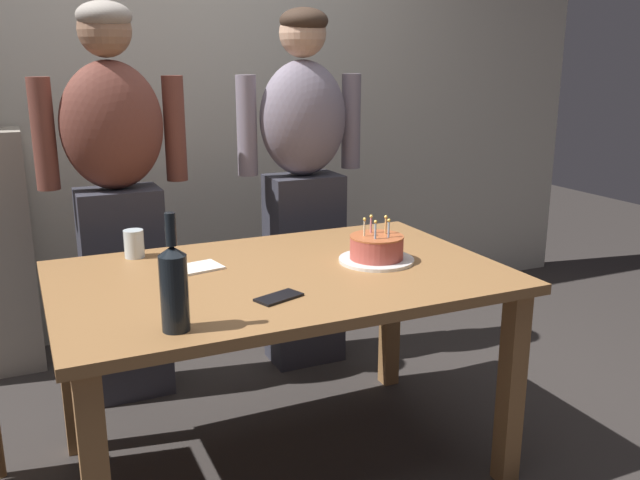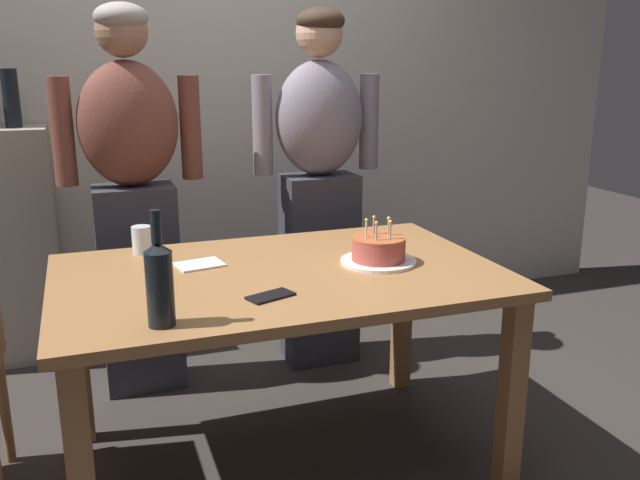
{
  "view_description": "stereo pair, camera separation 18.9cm",
  "coord_description": "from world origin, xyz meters",
  "px_view_note": "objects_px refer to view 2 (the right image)",
  "views": [
    {
      "loc": [
        -0.78,
        -2.05,
        1.44
      ],
      "look_at": [
        0.14,
        -0.01,
        0.84
      ],
      "focal_mm": 37.92,
      "sensor_mm": 36.0,
      "label": 1
    },
    {
      "loc": [
        -0.61,
        -2.12,
        1.44
      ],
      "look_at": [
        0.14,
        -0.01,
        0.84
      ],
      "focal_mm": 37.92,
      "sensor_mm": 36.0,
      "label": 2
    }
  ],
  "objects_px": {
    "person_man_bearded": "(134,197)",
    "water_glass_near": "(142,240)",
    "wine_bottle": "(160,281)",
    "person_woman_cardigan": "(319,185)",
    "cell_phone": "(271,296)",
    "napkin_stack": "(200,265)",
    "birthday_cake": "(379,251)"
  },
  "relations": [
    {
      "from": "water_glass_near",
      "to": "birthday_cake",
      "type": "bearing_deg",
      "value": -27.98
    },
    {
      "from": "napkin_stack",
      "to": "person_woman_cardigan",
      "type": "xyz_separation_m",
      "value": [
        0.68,
        0.66,
        0.13
      ]
    },
    {
      "from": "cell_phone",
      "to": "napkin_stack",
      "type": "distance_m",
      "value": 0.42
    },
    {
      "from": "napkin_stack",
      "to": "water_glass_near",
      "type": "bearing_deg",
      "value": 126.54
    },
    {
      "from": "person_man_bearded",
      "to": "person_woman_cardigan",
      "type": "distance_m",
      "value": 0.84
    },
    {
      "from": "person_man_bearded",
      "to": "water_glass_near",
      "type": "bearing_deg",
      "value": 88.46
    },
    {
      "from": "wine_bottle",
      "to": "person_man_bearded",
      "type": "distance_m",
      "value": 1.17
    },
    {
      "from": "napkin_stack",
      "to": "person_woman_cardigan",
      "type": "height_order",
      "value": "person_woman_cardigan"
    },
    {
      "from": "water_glass_near",
      "to": "person_woman_cardigan",
      "type": "distance_m",
      "value": 0.96
    },
    {
      "from": "cell_phone",
      "to": "napkin_stack",
      "type": "xyz_separation_m",
      "value": [
        -0.15,
        0.4,
        0.0
      ]
    },
    {
      "from": "wine_bottle",
      "to": "person_woman_cardigan",
      "type": "height_order",
      "value": "person_woman_cardigan"
    },
    {
      "from": "water_glass_near",
      "to": "wine_bottle",
      "type": "distance_m",
      "value": 0.75
    },
    {
      "from": "cell_phone",
      "to": "napkin_stack",
      "type": "relative_size",
      "value": 0.92
    },
    {
      "from": "birthday_cake",
      "to": "napkin_stack",
      "type": "relative_size",
      "value": 1.72
    },
    {
      "from": "person_man_bearded",
      "to": "person_woman_cardigan",
      "type": "relative_size",
      "value": 1.0
    },
    {
      "from": "person_man_bearded",
      "to": "cell_phone",
      "type": "bearing_deg",
      "value": 106.3
    },
    {
      "from": "napkin_stack",
      "to": "person_woman_cardigan",
      "type": "relative_size",
      "value": 0.09
    },
    {
      "from": "water_glass_near",
      "to": "napkin_stack",
      "type": "relative_size",
      "value": 0.65
    },
    {
      "from": "water_glass_near",
      "to": "person_woman_cardigan",
      "type": "height_order",
      "value": "person_woman_cardigan"
    },
    {
      "from": "cell_phone",
      "to": "person_man_bearded",
      "type": "bearing_deg",
      "value": 86.35
    },
    {
      "from": "birthday_cake",
      "to": "cell_phone",
      "type": "height_order",
      "value": "birthday_cake"
    },
    {
      "from": "water_glass_near",
      "to": "cell_phone",
      "type": "distance_m",
      "value": 0.71
    },
    {
      "from": "water_glass_near",
      "to": "person_man_bearded",
      "type": "bearing_deg",
      "value": 88.46
    },
    {
      "from": "birthday_cake",
      "to": "person_woman_cardigan",
      "type": "height_order",
      "value": "person_woman_cardigan"
    },
    {
      "from": "cell_phone",
      "to": "wine_bottle",
      "type": "bearing_deg",
      "value": 179.04
    },
    {
      "from": "wine_bottle",
      "to": "napkin_stack",
      "type": "xyz_separation_m",
      "value": [
        0.19,
        0.51,
        -0.12
      ]
    },
    {
      "from": "wine_bottle",
      "to": "water_glass_near",
      "type": "bearing_deg",
      "value": 88.62
    },
    {
      "from": "birthday_cake",
      "to": "cell_phone",
      "type": "bearing_deg",
      "value": -154.53
    },
    {
      "from": "cell_phone",
      "to": "napkin_stack",
      "type": "bearing_deg",
      "value": 90.31
    },
    {
      "from": "wine_bottle",
      "to": "napkin_stack",
      "type": "height_order",
      "value": "wine_bottle"
    },
    {
      "from": "water_glass_near",
      "to": "napkin_stack",
      "type": "distance_m",
      "value": 0.29
    },
    {
      "from": "birthday_cake",
      "to": "water_glass_near",
      "type": "distance_m",
      "value": 0.88
    }
  ]
}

